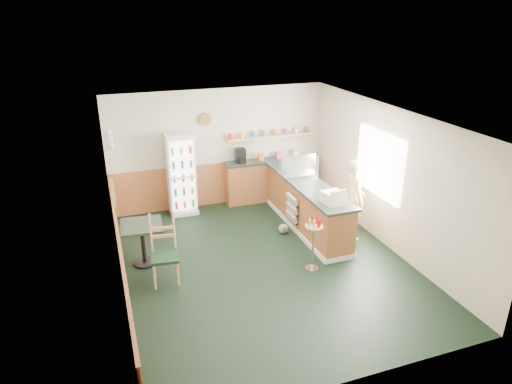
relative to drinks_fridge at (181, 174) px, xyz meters
name	(u,v)px	position (x,y,z in m)	size (l,w,h in m)	color
ground	(264,263)	(0.95, -2.74, -0.91)	(6.00, 6.00, 0.00)	black
room_envelope	(239,174)	(0.72, -2.01, 0.61)	(5.04, 6.02, 2.72)	beige
service_counter	(307,208)	(2.30, -1.67, -0.45)	(0.68, 3.01, 1.01)	#AC6237
back_counter	(270,177)	(2.13, 0.06, -0.37)	(2.24, 0.42, 1.69)	#AC6237
drinks_fridge	(181,174)	(0.00, 0.00, 0.00)	(0.60, 0.52, 1.83)	white
display_case	(298,166)	(2.30, -1.17, 0.32)	(0.78, 0.41, 0.44)	silver
cash_register	(334,198)	(2.30, -2.73, 0.20)	(0.36, 0.38, 0.21)	beige
shopkeeper	(355,199)	(3.00, -2.34, -0.09)	(0.55, 0.39, 1.64)	tan
condiment_stand	(314,236)	(1.69, -3.18, -0.26)	(0.32, 0.32, 0.99)	silver
newspaper_rack	(292,209)	(1.94, -1.70, -0.41)	(0.10, 0.48, 0.56)	black
cafe_table	(142,236)	(-1.10, -2.01, -0.36)	(0.77, 0.77, 0.79)	black
cafe_chair	(163,247)	(-0.83, -2.64, -0.29)	(0.49, 0.49, 1.20)	black
dog_doorstop	(283,228)	(1.74, -1.75, -0.80)	(0.20, 0.25, 0.24)	gray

